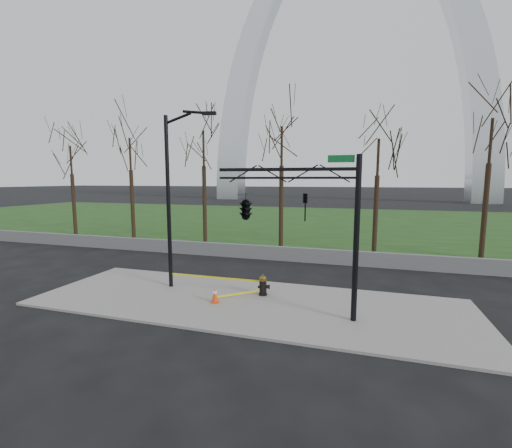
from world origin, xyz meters
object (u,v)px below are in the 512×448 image
(traffic_cone, at_px, (215,295))
(traffic_signal_mast, at_px, (266,207))
(fire_hydrant, at_px, (263,286))
(street_light, at_px, (173,189))

(traffic_cone, relative_size, traffic_signal_mast, 0.10)
(fire_hydrant, xyz_separation_m, traffic_signal_mast, (0.64, -1.90, 3.62))
(street_light, distance_m, traffic_signal_mast, 5.32)
(traffic_cone, xyz_separation_m, street_light, (-2.68, 1.45, 4.28))
(traffic_cone, xyz_separation_m, traffic_signal_mast, (2.28, -0.40, 3.74))
(fire_hydrant, bearing_deg, traffic_signal_mast, -76.40)
(street_light, height_order, traffic_signal_mast, street_light)
(street_light, bearing_deg, traffic_signal_mast, -32.41)
(fire_hydrant, height_order, street_light, street_light)
(street_light, bearing_deg, traffic_cone, -40.36)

